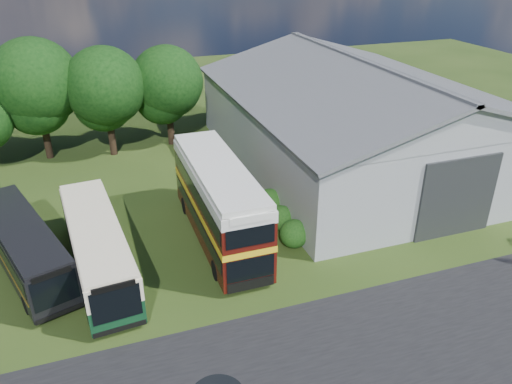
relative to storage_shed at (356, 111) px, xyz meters
name	(u,v)px	position (x,y,z in m)	size (l,w,h in m)	color
ground	(232,336)	(-15.00, -15.98, -4.17)	(120.00, 120.00, 0.00)	#223811
asphalt_road	(322,367)	(-12.00, -18.98, -4.17)	(60.00, 8.00, 0.02)	black
storage_shed	(356,111)	(0.00, 0.00, 0.00)	(18.80, 24.80, 8.15)	gray
tree_mid	(36,83)	(-23.00, 8.82, 2.02)	(6.80, 6.80, 9.60)	black
tree_right_a	(105,87)	(-18.00, 7.82, 1.52)	(6.26, 6.26, 8.83)	black
tree_right_b	(167,82)	(-13.00, 8.62, 1.27)	(5.98, 5.98, 8.45)	black
shrub_front	(294,245)	(-9.40, -9.98, -4.17)	(1.70, 1.70, 1.70)	#194714
shrub_mid	(281,228)	(-9.40, -7.98, -4.17)	(1.60, 1.60, 1.60)	#194714
shrub_back	(269,213)	(-9.40, -5.98, -4.17)	(1.80, 1.80, 1.80)	#194714
bus_green_single	(97,247)	(-20.16, -8.99, -2.58)	(3.46, 11.00, 2.98)	black
bus_maroon_double	(219,203)	(-13.25, -7.89, -1.77)	(2.89, 11.18, 4.81)	black
bus_dark_single	(24,246)	(-23.82, -7.48, -2.65)	(5.52, 10.53, 2.84)	black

